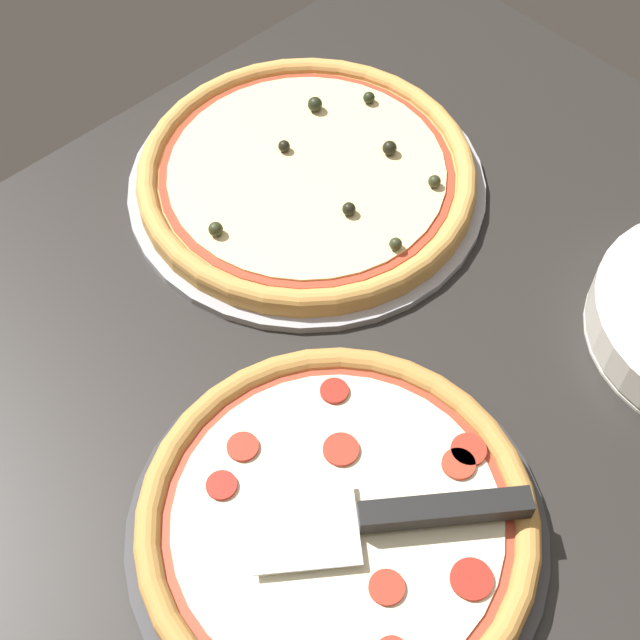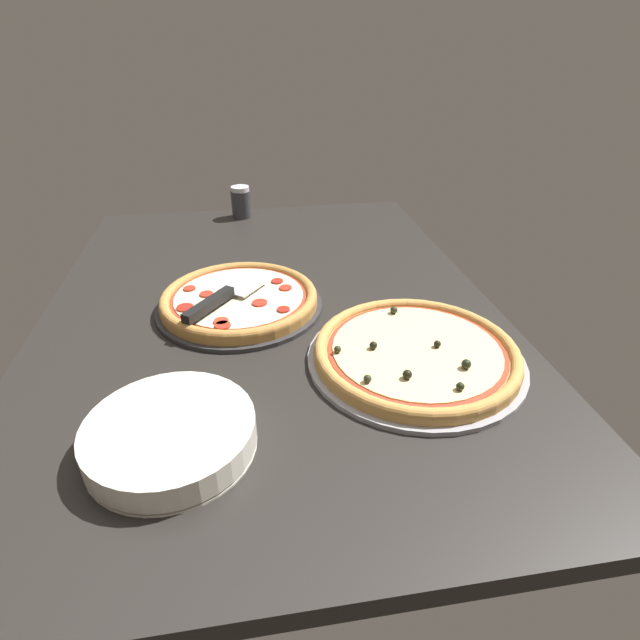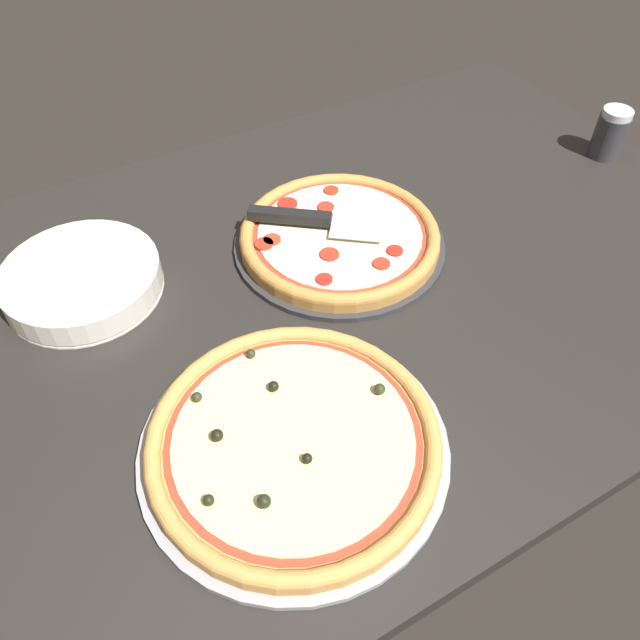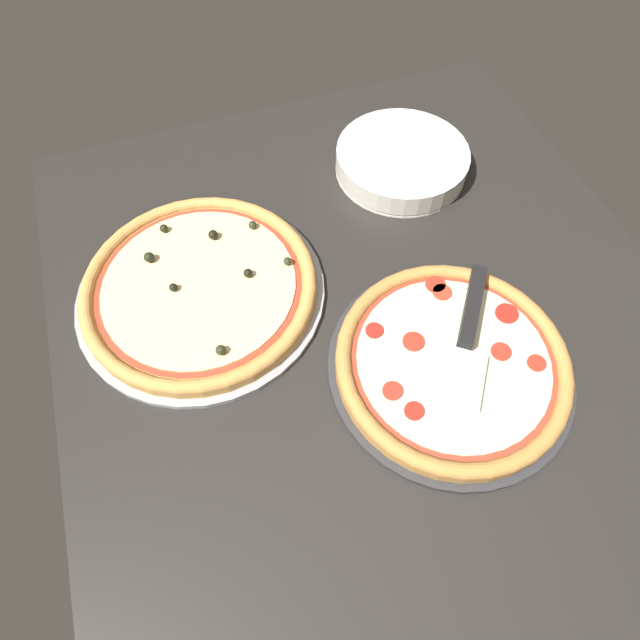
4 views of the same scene
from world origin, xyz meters
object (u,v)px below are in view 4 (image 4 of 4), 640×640
object	(u,v)px
plate_stack	(401,161)
pizza_back	(200,286)
serving_spatula	(470,319)
pizza_front	(452,361)

from	to	relation	value
plate_stack	pizza_back	bearing A→B (deg)	109.90
pizza_back	serving_spatula	bearing A→B (deg)	-120.44
serving_spatula	pizza_front	bearing A→B (deg)	133.92
pizza_back	serving_spatula	xyz separation A→B (cm)	(-22.11, -37.62, 2.55)
pizza_front	pizza_back	distance (cm)	42.33
pizza_front	serving_spatula	xyz separation A→B (cm)	(4.63, -4.80, 2.36)
pizza_front	serving_spatula	world-z (taller)	serving_spatula
pizza_front	pizza_back	xyz separation A→B (cm)	(26.73, 32.82, -0.19)
pizza_back	serving_spatula	world-z (taller)	serving_spatula
serving_spatula	pizza_back	bearing A→B (deg)	59.56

